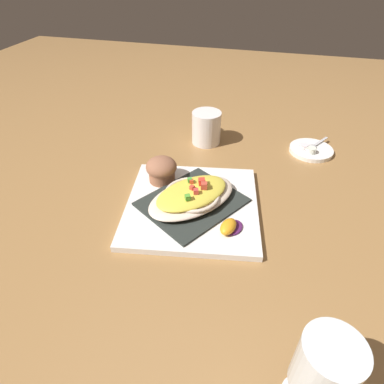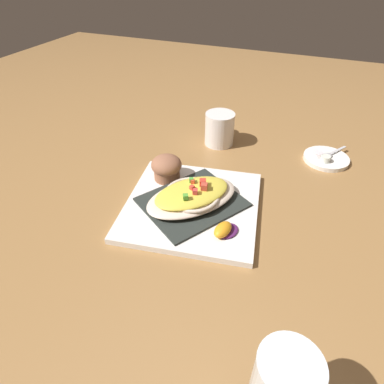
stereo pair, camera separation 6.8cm
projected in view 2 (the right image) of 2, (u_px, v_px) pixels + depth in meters
The scene contains 11 objects.
ground_plane at pixel (192, 208), 0.71m from camera, with size 2.60×2.60×0.00m, color #9A6F3F.
square_plate at pixel (192, 205), 0.70m from camera, with size 0.28×0.28×0.01m, color white.
folded_napkin at pixel (192, 202), 0.70m from camera, with size 0.20×0.17×0.01m, color #282E2B.
gratin_dish at pixel (192, 195), 0.69m from camera, with size 0.22×0.23×0.05m.
muffin at pixel (167, 167), 0.75m from camera, with size 0.07×0.07×0.06m.
orange_garnish at pixel (224, 230), 0.62m from camera, with size 0.05×0.06×0.02m.
coffee_mug at pixel (219, 130), 0.91m from camera, with size 0.08×0.11×0.09m.
creamer_saucer at pixel (326, 159), 0.85m from camera, with size 0.12×0.12×0.01m, color white.
spoon at pixel (329, 155), 0.85m from camera, with size 0.06×0.09×0.01m.
creamer_cup_0 at pixel (318, 155), 0.84m from camera, with size 0.02×0.02×0.02m, color white.
creamer_cup_1 at pixel (325, 159), 0.83m from camera, with size 0.02×0.02×0.02m, color white.
Camera 2 is at (0.20, -0.50, 0.46)m, focal length 30.24 mm.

